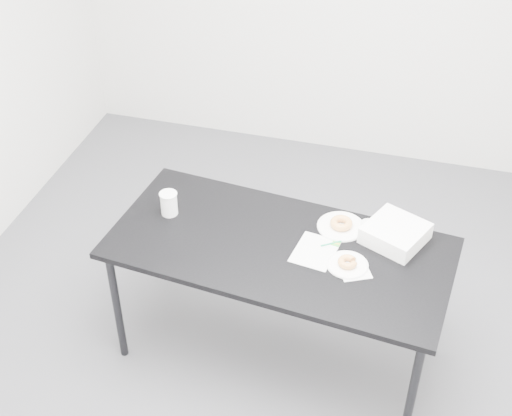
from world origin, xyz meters
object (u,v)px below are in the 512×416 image
(scorecard, at_px, (315,251))
(pen, at_px, (332,243))
(donut_near, at_px, (348,262))
(plate_near, at_px, (347,265))
(table, at_px, (279,255))
(plate_far, at_px, (341,226))
(donut_far, at_px, (341,223))
(bakery_box, at_px, (395,233))
(coffee_cup, at_px, (169,203))

(scorecard, xyz_separation_m, pen, (0.07, 0.07, 0.00))
(scorecard, bearing_deg, donut_near, -11.31)
(donut_near, bearing_deg, plate_near, 0.00)
(table, distance_m, plate_far, 0.36)
(pen, distance_m, plate_near, 0.17)
(table, bearing_deg, donut_far, 46.28)
(scorecard, xyz_separation_m, bakery_box, (0.37, 0.19, 0.04))
(donut_near, height_order, donut_far, donut_far)
(pen, xyz_separation_m, donut_far, (0.02, 0.15, 0.02))
(coffee_cup, relative_size, bakery_box, 0.48)
(donut_near, xyz_separation_m, donut_far, (-0.08, 0.28, 0.00))
(scorecard, height_order, bakery_box, bakery_box)
(donut_near, distance_m, bakery_box, 0.32)
(pen, height_order, plate_far, pen)
(pen, bearing_deg, donut_near, -87.38)
(pen, bearing_deg, plate_far, 47.06)
(table, xyz_separation_m, donut_near, (0.35, -0.05, 0.08))
(pen, bearing_deg, plate_near, -87.38)
(donut_near, distance_m, coffee_cup, 0.98)
(donut_far, height_order, bakery_box, bakery_box)
(table, bearing_deg, pen, 24.24)
(plate_far, bearing_deg, table, -139.77)
(pen, distance_m, bakery_box, 0.32)
(donut_near, xyz_separation_m, coffee_cup, (-0.96, 0.15, 0.04))
(plate_far, height_order, coffee_cup, coffee_cup)
(scorecard, bearing_deg, plate_near, -11.31)
(scorecard, distance_m, plate_near, 0.18)
(plate_far, bearing_deg, donut_near, -74.01)
(plate_near, relative_size, donut_near, 2.13)
(plate_near, distance_m, donut_far, 0.29)
(table, height_order, coffee_cup, coffee_cup)
(table, xyz_separation_m, donut_far, (0.27, 0.23, 0.08))
(table, distance_m, donut_near, 0.36)
(plate_near, distance_m, plate_far, 0.29)
(plate_far, bearing_deg, plate_near, -74.01)
(plate_far, relative_size, coffee_cup, 1.87)
(plate_far, bearing_deg, coffee_cup, -171.88)
(plate_near, relative_size, plate_far, 0.83)
(donut_near, distance_m, donut_far, 0.29)
(plate_far, xyz_separation_m, donut_far, (0.00, 0.00, 0.02))
(pen, bearing_deg, coffee_cup, 144.20)
(plate_near, height_order, donut_far, donut_far)
(table, relative_size, donut_far, 15.39)
(table, relative_size, coffee_cup, 13.54)
(donut_near, bearing_deg, plate_far, 105.99)
(table, xyz_separation_m, bakery_box, (0.54, 0.19, 0.10))
(pen, height_order, donut_far, donut_far)
(donut_far, bearing_deg, table, -139.77)
(scorecard, bearing_deg, pen, 55.58)
(pen, xyz_separation_m, donut_near, (0.10, -0.13, 0.02))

